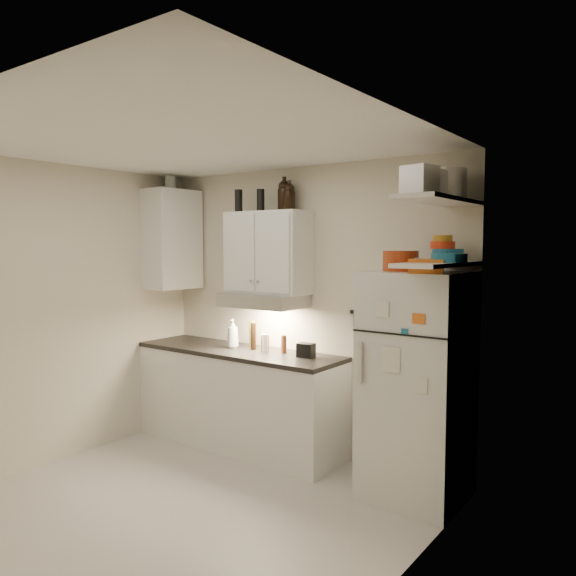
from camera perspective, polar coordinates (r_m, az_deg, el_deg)
The scene contains 36 objects.
floor at distance 4.40m, azimuth -10.32°, elevation -21.31°, with size 3.20×3.00×0.02m, color beige.
ceiling at distance 4.04m, azimuth -10.84°, elevation 14.54°, with size 3.20×3.00×0.02m, color white.
back_wall at distance 5.15m, azimuth 1.78°, elevation -2.23°, with size 3.20×0.02×2.60m, color beige.
left_wall at distance 5.30m, azimuth -22.58°, elevation -2.39°, with size 0.02×3.00×2.60m, color beige.
right_wall at distance 3.06m, azimuth 10.68°, elevation -6.85°, with size 0.02×3.00×2.60m, color beige.
base_cabinet at distance 5.41m, azimuth -5.05°, elevation -11.21°, with size 2.10×0.60×0.88m, color white.
countertop at distance 5.31m, azimuth -5.08°, elevation -6.43°, with size 2.10×0.62×0.04m, color black.
upper_cabinet at distance 5.16m, azimuth -2.07°, elevation 3.62°, with size 0.80×0.33×0.75m, color white.
side_cabinet at distance 5.84m, azimuth -11.70°, elevation 4.84°, with size 0.33×0.55×1.00m, color white.
range_hood at distance 5.13m, azimuth -2.50°, elevation -1.25°, with size 0.76×0.46×0.12m, color silver.
fridge at distance 4.33m, azimuth 12.98°, elevation -9.66°, with size 0.70×0.68×1.70m, color silver.
shelf_hi at distance 4.02m, azimuth 15.19°, elevation 8.62°, with size 0.30×0.95×0.03m, color white.
shelf_lo at distance 4.01m, azimuth 15.06°, elevation 2.33°, with size 0.30×0.95×0.03m, color white.
knife_strip at distance 4.77m, azimuth 8.55°, elevation -2.57°, with size 0.42×0.02×0.03m, color black.
dutch_oven at distance 4.22m, azimuth 11.36°, elevation 2.70°, with size 0.26×0.26×0.15m, color #933011.
book_stack at distance 3.98m, azimuth 13.89°, elevation 2.17°, with size 0.23×0.28×0.10m, color orange.
spice_jar at distance 4.16m, azimuth 12.90°, elevation 2.32°, with size 0.06×0.06×0.10m, color silver.
stock_pot at distance 4.28m, azimuth 15.65°, elevation 10.04°, with size 0.31×0.31×0.22m, color silver.
tin_a at distance 3.90m, azimuth 14.31°, elevation 10.26°, with size 0.17×0.16×0.17m, color #AAAAAD.
tin_b at distance 3.78m, azimuth 13.22°, elevation 10.58°, with size 0.19×0.19×0.19m, color #AAAAAD.
bowl_teal at distance 4.28m, azimuth 15.91°, elevation 3.24°, with size 0.23×0.23×0.09m, color #19648A.
bowl_orange at distance 4.29m, azimuth 15.42°, elevation 4.22°, with size 0.18×0.18×0.05m, color #F43916.
bowl_yellow at distance 4.29m, azimuth 15.44°, elevation 4.88°, with size 0.14×0.14×0.05m, color #B88820.
plates at distance 3.98m, azimuth 16.05°, elevation 2.95°, with size 0.24×0.24×0.06m, color #19648A.
growler_a at distance 5.15m, azimuth -0.37°, elevation 9.39°, with size 0.12×0.12×0.29m, color black, non-canonical shape.
growler_b at distance 5.08m, azimuth 0.12°, elevation 9.25°, with size 0.11×0.11×0.25m, color black, non-canonical shape.
thermos_a at distance 5.22m, azimuth -2.80°, elevation 8.88°, with size 0.07×0.07×0.21m, color black.
thermos_b at distance 5.31m, azimuth -5.04°, elevation 8.80°, with size 0.07×0.07×0.21m, color black.
side_jar at distance 5.91m, azimuth -11.89°, elevation 10.39°, with size 0.11×0.11×0.14m, color silver.
soap_bottle at distance 5.34m, azimuth -5.64°, elevation -4.47°, with size 0.12×0.12×0.31m, color white.
pepper_mill at distance 5.08m, azimuth -0.43°, elevation -5.72°, with size 0.05×0.05×0.16m, color brown.
oil_bottle at distance 5.37m, azimuth -3.69°, elevation -4.67°, with size 0.05×0.05×0.26m, color #536218.
vinegar_bottle at distance 5.25m, azimuth -3.53°, elevation -4.92°, with size 0.05×0.05×0.25m, color black.
clear_bottle at distance 5.10m, azimuth -2.34°, elevation -5.65°, with size 0.06×0.06×0.17m, color silver.
red_jar at distance 5.15m, azimuth -2.35°, elevation -5.65°, with size 0.08×0.08×0.15m, color #933011.
caddy at distance 4.90m, azimuth 1.84°, elevation -6.34°, with size 0.14×0.10×0.12m, color black.
Camera 1 is at (2.90, -2.71, 1.89)m, focal length 35.00 mm.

